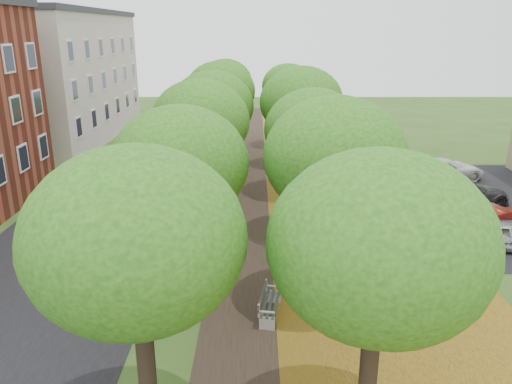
{
  "coord_description": "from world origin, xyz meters",
  "views": [
    {
      "loc": [
        0.17,
        -9.04,
        8.89
      ],
      "look_at": [
        0.16,
        10.44,
        2.5
      ],
      "focal_mm": 35.0,
      "sensor_mm": 36.0,
      "label": 1
    }
  ],
  "objects_px": {
    "car_red": "(497,221)",
    "car_grey": "(463,193)",
    "car_white": "(445,169)",
    "bench": "(269,303)"
  },
  "relations": [
    {
      "from": "car_red",
      "to": "car_grey",
      "type": "distance_m",
      "value": 3.95
    },
    {
      "from": "car_red",
      "to": "car_white",
      "type": "xyz_separation_m",
      "value": [
        0.83,
        8.78,
        -0.04
      ]
    },
    {
      "from": "car_grey",
      "to": "car_white",
      "type": "xyz_separation_m",
      "value": [
        0.83,
        4.83,
        -0.06
      ]
    },
    {
      "from": "car_red",
      "to": "car_white",
      "type": "relative_size",
      "value": 0.89
    },
    {
      "from": "car_red",
      "to": "car_grey",
      "type": "relative_size",
      "value": 0.85
    },
    {
      "from": "car_grey",
      "to": "car_white",
      "type": "height_order",
      "value": "car_grey"
    },
    {
      "from": "car_grey",
      "to": "bench",
      "type": "bearing_deg",
      "value": 122.9
    },
    {
      "from": "bench",
      "to": "car_red",
      "type": "height_order",
      "value": "car_red"
    },
    {
      "from": "car_grey",
      "to": "car_red",
      "type": "bearing_deg",
      "value": 167.34
    },
    {
      "from": "car_red",
      "to": "car_white",
      "type": "height_order",
      "value": "car_red"
    }
  ]
}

